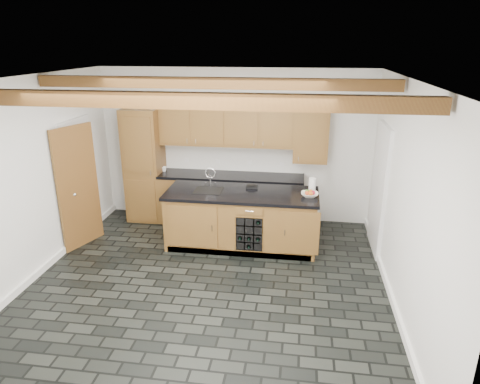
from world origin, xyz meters
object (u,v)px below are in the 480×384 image
at_px(island, 242,219).
at_px(paper_towel, 312,185).
at_px(kitchen_scale, 252,186).
at_px(fruit_bowl, 310,195).

xyz_separation_m(island, paper_towel, (1.11, 0.19, 0.58)).
relative_size(kitchen_scale, paper_towel, 0.89).
bearing_deg(kitchen_scale, fruit_bowl, -22.06).
height_order(fruit_bowl, paper_towel, paper_towel).
bearing_deg(paper_towel, island, -170.15).
relative_size(fruit_bowl, paper_towel, 1.18).
relative_size(island, paper_towel, 10.85).
distance_m(island, kitchen_scale, 0.56).
distance_m(kitchen_scale, fruit_bowl, 0.99).
xyz_separation_m(kitchen_scale, paper_towel, (0.98, -0.05, 0.09)).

